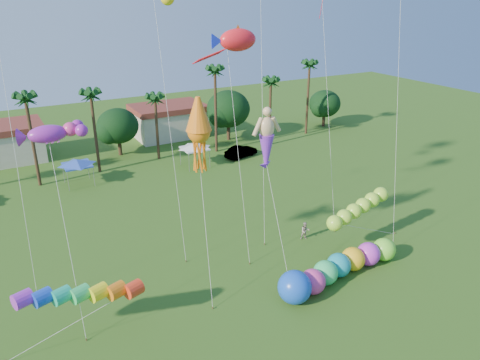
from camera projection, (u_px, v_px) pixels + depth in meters
tree_line at (139, 123)px, 61.95m from camera, size 69.46×8.91×11.00m
buildings_row at (80, 135)px, 64.66m from camera, size 35.00×7.00×4.00m
tent_row at (78, 164)px, 52.02m from camera, size 31.00×4.00×0.60m
car_b at (241, 152)px, 62.06m from camera, size 4.96×2.88×1.55m
spectator_b at (305, 231)px, 41.60m from camera, size 0.95×0.85×1.64m
caterpillar_inflatable at (335, 269)px, 35.57m from camera, size 12.00×3.47×2.44m
rainbow_tube at (104, 298)px, 29.14m from camera, size 9.82×2.20×3.44m
green_worm at (335, 223)px, 38.16m from camera, size 11.08×2.31×3.83m
merman_kite at (267, 143)px, 35.36m from camera, size 2.29×5.96×12.32m
fish_kite at (238, 40)px, 36.37m from camera, size 4.80×6.08×18.07m
squid_kite at (199, 132)px, 32.54m from camera, size 2.34×5.39×14.14m
lobster_kite at (48, 134)px, 28.93m from camera, size 4.66×6.58×13.25m
delta_kite_red at (322, 2)px, 39.29m from camera, size 1.12×4.70×20.77m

